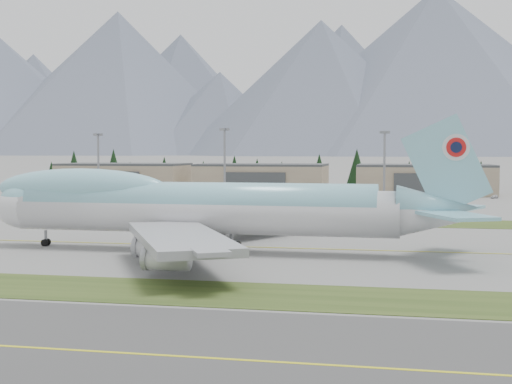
% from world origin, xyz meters
% --- Properties ---
extents(ground, '(7000.00, 7000.00, 0.00)m').
position_xyz_m(ground, '(0.00, 0.00, 0.00)').
color(ground, '#5F605D').
rests_on(ground, ground).
extents(grass_strip_near, '(400.00, 14.00, 0.08)m').
position_xyz_m(grass_strip_near, '(0.00, -38.00, 0.00)').
color(grass_strip_near, '#2B4016').
rests_on(grass_strip_near, ground).
extents(grass_strip_far, '(400.00, 18.00, 0.08)m').
position_xyz_m(grass_strip_far, '(0.00, 45.00, 0.00)').
color(grass_strip_far, '#2B4016').
rests_on(grass_strip_far, ground).
extents(taxiway_line_main, '(400.00, 0.40, 0.02)m').
position_xyz_m(taxiway_line_main, '(0.00, 0.00, 0.00)').
color(taxiway_line_main, gold).
rests_on(taxiway_line_main, ground).
extents(boeing_747_freighter, '(80.17, 69.73, 21.27)m').
position_xyz_m(boeing_747_freighter, '(4.31, -5.79, 7.01)').
color(boeing_747_freighter, silver).
rests_on(boeing_747_freighter, ground).
extents(hangar_left, '(48.00, 26.60, 10.80)m').
position_xyz_m(hangar_left, '(-70.00, 149.90, 5.39)').
color(hangar_left, gray).
rests_on(hangar_left, ground).
extents(hangar_center, '(48.00, 26.60, 10.80)m').
position_xyz_m(hangar_center, '(-15.00, 149.90, 5.39)').
color(hangar_center, gray).
rests_on(hangar_center, ground).
extents(hangar_right, '(48.00, 26.60, 10.80)m').
position_xyz_m(hangar_right, '(45.00, 149.90, 5.39)').
color(hangar_right, gray).
rests_on(hangar_right, ground).
extents(floodlight_masts, '(162.82, 4.76, 24.40)m').
position_xyz_m(floodlight_masts, '(12.98, 107.58, 15.86)').
color(floodlight_masts, gray).
rests_on(floodlight_masts, ground).
extents(service_vehicle_a, '(2.05, 3.44, 1.10)m').
position_xyz_m(service_vehicle_a, '(-33.72, 127.38, 0.00)').
color(service_vehicle_a, '#BDBDBF').
rests_on(service_vehicle_a, ground).
extents(service_vehicle_b, '(3.53, 2.35, 1.10)m').
position_xyz_m(service_vehicle_b, '(20.77, 124.46, 0.00)').
color(service_vehicle_b, gold).
rests_on(service_vehicle_b, ground).
extents(service_vehicle_c, '(3.19, 4.23, 1.14)m').
position_xyz_m(service_vehicle_c, '(66.69, 131.39, 0.00)').
color(service_vehicle_c, '#AAACAF').
rests_on(service_vehicle_c, ground).
extents(conifer_belt, '(274.24, 15.23, 16.71)m').
position_xyz_m(conifer_belt, '(10.40, 211.87, 7.31)').
color(conifer_belt, black).
rests_on(conifer_belt, ground).
extents(mountain_ridge_front, '(4296.78, 1267.54, 526.47)m').
position_xyz_m(mountain_ridge_front, '(-24.76, 2224.69, 238.06)').
color(mountain_ridge_front, '#495362').
rests_on(mountain_ridge_front, ground).
extents(mountain_ridge_rear, '(4404.23, 1078.15, 539.07)m').
position_xyz_m(mountain_ridge_rear, '(41.65, 2900.00, 252.50)').
color(mountain_ridge_rear, '#495362').
rests_on(mountain_ridge_rear, ground).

